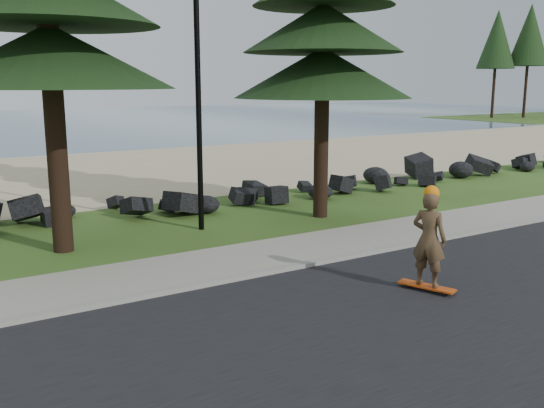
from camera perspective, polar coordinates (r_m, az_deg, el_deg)
name	(u,v)px	position (r m, az deg, el deg)	size (l,w,h in m)	color
ground	(267,259)	(12.97, -0.49, -5.23)	(160.00, 160.00, 0.00)	#304716
road	(423,331)	(9.65, 14.00, -11.49)	(160.00, 7.00, 0.02)	black
kerb	(290,268)	(12.23, 1.74, -6.03)	(160.00, 0.20, 0.10)	gray
sidewalk	(262,255)	(13.12, -0.95, -4.86)	(160.00, 2.00, 0.08)	#9C9682
beach_sand	(82,174)	(26.17, -17.45, 2.71)	(160.00, 15.00, 0.01)	tan
seawall_boulders	(165,213)	(17.83, -10.00, -0.80)	(60.00, 2.40, 1.10)	black
lamp_post	(198,65)	(15.25, -7.02, 12.90)	(0.25, 0.14, 8.14)	black
skateboarder	(429,240)	(11.10, 14.56, -3.26)	(0.60, 1.06, 1.92)	#BE3F0B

